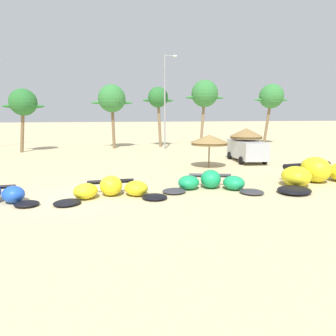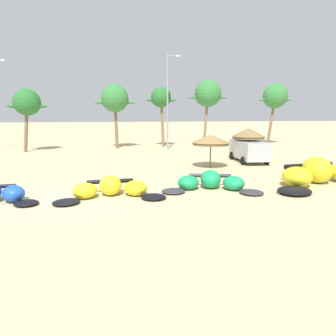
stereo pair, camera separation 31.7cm
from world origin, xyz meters
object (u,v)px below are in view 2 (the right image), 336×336
at_px(beach_umbrella_middle, 248,133).
at_px(palm_center_left, 161,99).
at_px(kite_left_of_center, 111,189).
at_px(kite_center, 211,182).
at_px(parked_van, 248,149).
at_px(lamppost_west_center, 168,98).
at_px(palm_center_right, 208,94).
at_px(palm_left_of_gap, 115,99).
at_px(beach_umbrella_near_van, 211,140).
at_px(palm_left, 27,103).
at_px(kite_right_of_center, 322,174).
at_px(palm_right_of_gap, 275,97).

bearing_deg(beach_umbrella_middle, palm_center_left, 116.14).
distance_m(kite_left_of_center, kite_center, 5.56).
bearing_deg(palm_center_left, parked_van, -64.78).
bearing_deg(palm_center_left, lamppost_west_center, -78.02).
height_order(palm_center_right, lamppost_west_center, lamppost_west_center).
height_order(kite_center, palm_left_of_gap, palm_left_of_gap).
bearing_deg(palm_center_right, palm_center_left, -171.03).
bearing_deg(parked_van, kite_center, -125.07).
distance_m(beach_umbrella_near_van, palm_left, 21.25).
bearing_deg(kite_center, kite_right_of_center, 0.93).
bearing_deg(kite_left_of_center, lamppost_west_center, 72.38).
height_order(kite_center, parked_van, parked_van).
bearing_deg(kite_center, palm_left, 127.87).
bearing_deg(beach_umbrella_middle, kite_center, -124.48).
xyz_separation_m(kite_left_of_center, palm_left_of_gap, (0.07, 21.39, 5.47)).
distance_m(beach_umbrella_middle, parked_van, 1.42).
distance_m(kite_left_of_center, palm_center_right, 26.79).
height_order(beach_umbrella_middle, palm_right_of_gap, palm_right_of_gap).
bearing_deg(palm_left_of_gap, palm_left, -169.39).
distance_m(palm_center_left, lamppost_west_center, 2.51).
bearing_deg(parked_van, palm_center_left, 115.22).
bearing_deg(palm_center_right, beach_umbrella_middle, -90.96).
bearing_deg(palm_center_left, beach_umbrella_near_van, -83.29).
bearing_deg(parked_van, beach_umbrella_near_van, -150.63).
xyz_separation_m(palm_left_of_gap, palm_right_of_gap, (21.17, 1.25, 0.52)).
bearing_deg(lamppost_west_center, palm_left, -179.96).
height_order(parked_van, palm_center_left, palm_center_left).
distance_m(kite_left_of_center, palm_left, 22.27).
bearing_deg(palm_center_left, kite_center, -90.50).
bearing_deg(parked_van, kite_right_of_center, -84.67).
relative_size(kite_center, beach_umbrella_near_van, 1.91).
distance_m(kite_left_of_center, palm_center_left, 23.51).
relative_size(palm_left, lamppost_west_center, 0.63).
bearing_deg(palm_left, kite_center, -52.13).
xyz_separation_m(parked_van, palm_center_right, (0.32, 13.73, 5.58)).
bearing_deg(kite_center, kite_left_of_center, -174.24).
height_order(kite_left_of_center, palm_left, palm_left).
xyz_separation_m(kite_center, palm_left, (-14.84, 19.08, 4.90)).
bearing_deg(palm_left, palm_center_left, 9.33).
xyz_separation_m(kite_left_of_center, lamppost_west_center, (6.24, 19.65, 5.52)).
distance_m(kite_right_of_center, lamppost_west_center, 20.68).
height_order(kite_center, palm_center_right, palm_center_right).
distance_m(palm_left, palm_center_left, 15.24).
relative_size(parked_van, palm_center_left, 0.66).
bearing_deg(palm_left_of_gap, beach_umbrella_middle, -44.89).
height_order(palm_center_left, lamppost_west_center, lamppost_west_center).
height_order(kite_right_of_center, palm_right_of_gap, palm_right_of_gap).
relative_size(parked_van, palm_center_right, 0.57).
distance_m(kite_left_of_center, kite_right_of_center, 12.55).
xyz_separation_m(kite_right_of_center, palm_left, (-21.83, 18.96, 4.70)).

